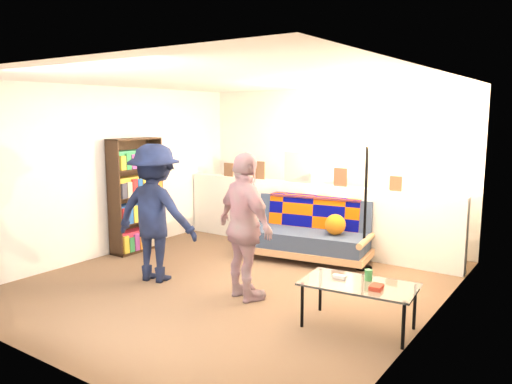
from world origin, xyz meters
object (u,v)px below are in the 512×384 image
at_px(futon_sofa, 309,234).
at_px(person_left, 155,213).
at_px(floor_lamp, 368,179).
at_px(bookshelf, 136,199).
at_px(coffee_table, 360,286).
at_px(person_right, 245,227).

bearing_deg(futon_sofa, person_left, -120.78).
bearing_deg(floor_lamp, person_left, -135.82).
height_order(bookshelf, floor_lamp, floor_lamp).
height_order(coffee_table, person_left, person_left).
bearing_deg(floor_lamp, coffee_table, -69.26).
height_order(futon_sofa, person_left, person_left).
distance_m(bookshelf, person_right, 2.59).
bearing_deg(coffee_table, bookshelf, 169.47).
xyz_separation_m(bookshelf, floor_lamp, (3.15, 1.08, 0.41)).
bearing_deg(floor_lamp, bookshelf, -160.98).
distance_m(coffee_table, person_left, 2.64).
height_order(person_left, person_right, person_left).
bearing_deg(bookshelf, coffee_table, -10.53).
xyz_separation_m(bookshelf, person_right, (2.50, -0.70, 0.03)).
bearing_deg(person_left, coffee_table, 169.88).
relative_size(coffee_table, floor_lamp, 0.66).
relative_size(futon_sofa, floor_lamp, 1.11).
distance_m(futon_sofa, person_right, 1.83).
relative_size(bookshelf, floor_lamp, 0.99).
distance_m(futon_sofa, floor_lamp, 1.17).
distance_m(coffee_table, person_right, 1.39).
bearing_deg(bookshelf, futon_sofa, 24.68).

